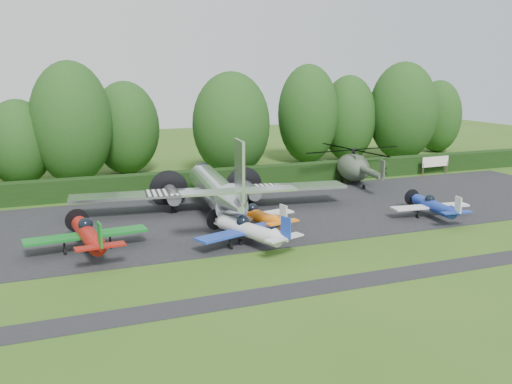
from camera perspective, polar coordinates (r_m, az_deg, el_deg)
name	(u,v)px	position (r m, az deg, el deg)	size (l,w,h in m)	color
ground	(286,253)	(37.32, 3.04, -6.14)	(160.00, 160.00, 0.00)	#2C5016
apron	(235,217)	(46.22, -2.13, -2.50)	(70.00, 18.00, 0.01)	black
taxiway_verge	(331,285)	(32.30, 7.53, -9.22)	(70.00, 2.00, 0.00)	black
hedgerow	(198,190)	(56.43, -5.87, 0.15)	(90.00, 1.60, 2.00)	black
transport_plane	(217,190)	(46.50, -3.95, 0.19)	(23.23, 17.81, 7.44)	silver
light_plane_red	(88,234)	(38.53, -16.45, -4.08)	(7.89, 8.30, 3.03)	maroon
light_plane_white	(249,230)	(38.33, -0.74, -3.79)	(7.34, 7.72, 2.82)	silver
light_plane_orange	(257,216)	(42.32, 0.07, -2.37)	(6.77, 7.12, 2.60)	orange
light_plane_blue	(433,206)	(47.63, 17.31, -1.32)	(6.53, 6.87, 2.51)	navy
helicopter	(354,165)	(60.04, 9.73, 2.68)	(11.34, 13.27, 3.65)	#394434
sign_board	(435,162)	(67.48, 17.50, 2.84)	(3.65, 0.14, 2.06)	#3F3326
tree_0	(403,112)	(76.57, 14.49, 7.79)	(8.73, 8.73, 12.66)	black
tree_1	(19,143)	(62.54, -22.65, 4.55)	(6.68, 6.68, 8.82)	black
tree_2	(242,129)	(71.53, -1.38, 6.34)	(5.62, 5.62, 8.82)	black
tree_4	(438,116)	(85.85, 17.77, 7.21)	(6.42, 6.42, 10.20)	black
tree_5	(125,128)	(66.10, -12.93, 6.26)	(7.59, 7.59, 10.45)	black
tree_7	(71,123)	(61.53, -17.98, 6.56)	(8.25, 8.25, 12.62)	black
tree_8	(308,114)	(72.31, 5.22, 7.76)	(7.58, 7.58, 12.35)	black
tree_9	(349,118)	(74.94, 9.24, 7.28)	(7.04, 7.04, 10.98)	black
tree_10	(231,124)	(63.19, -2.49, 6.77)	(8.56, 8.56, 11.50)	black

